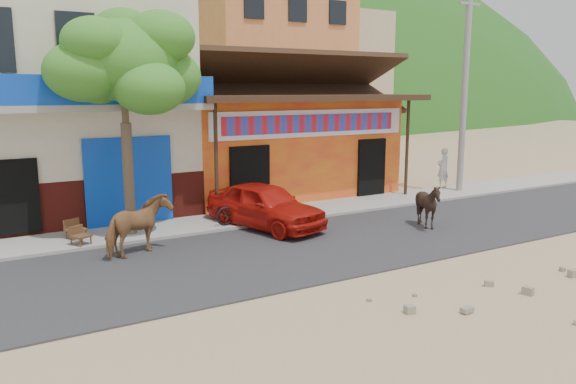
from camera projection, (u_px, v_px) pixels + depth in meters
name	position (u px, v px, depth m)	size (l,w,h in m)	color
ground	(404.00, 268.00, 12.69)	(120.00, 120.00, 0.00)	#9E825B
road	(339.00, 242.00, 14.81)	(60.00, 5.00, 0.04)	#28282B
sidewalk	(275.00, 215.00, 17.77)	(60.00, 2.00, 0.12)	gray
dance_club	(270.00, 146.00, 21.84)	(8.00, 6.00, 3.60)	orange
cafe_building	(62.00, 105.00, 17.81)	(7.00, 6.00, 7.00)	beige
apartment_front	(261.00, 58.00, 36.45)	(9.00, 9.00, 12.00)	#CC723F
apartment_rear	(324.00, 77.00, 46.19)	(8.00, 8.00, 10.00)	tan
hillside	(26.00, 24.00, 69.93)	(100.00, 40.00, 24.00)	#194C14
tree	(126.00, 123.00, 14.76)	(3.00, 3.00, 6.00)	#2D721E
utility_pole	(465.00, 86.00, 21.11)	(0.24, 0.24, 8.00)	gray
cow_tan	(138.00, 226.00, 13.48)	(0.77, 1.69, 1.43)	olive
cow_dark	(428.00, 205.00, 16.13)	(1.07, 1.20, 1.32)	black
red_car	(265.00, 205.00, 16.14)	(1.56, 3.87, 1.32)	#B6150D
scooter	(242.00, 209.00, 16.34)	(0.56, 1.60, 0.84)	black
pedestrian	(443.00, 168.00, 22.19)	(0.58, 0.38, 1.59)	#BEBEBE
cafe_chair_left	(75.00, 221.00, 14.69)	(0.44, 0.44, 0.94)	#52391B
cafe_chair_right	(80.00, 228.00, 14.10)	(0.41, 0.41, 0.88)	#4E341A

